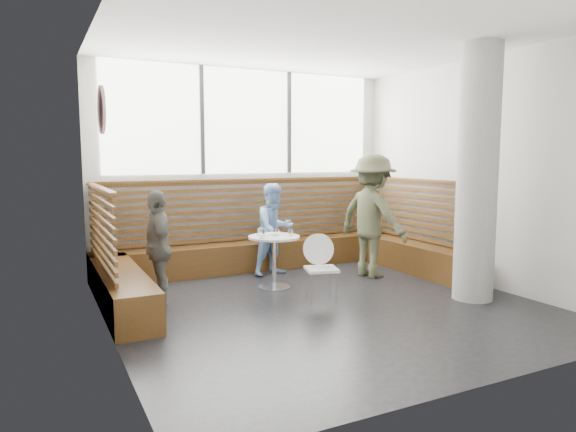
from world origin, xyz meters
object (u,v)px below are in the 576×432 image
child_back (275,229)px  child_left (158,247)px  cafe_chair (319,262)px  adult_man (372,216)px  cafe_table (274,251)px  concrete_column (477,174)px

child_back → child_left: 2.10m
cafe_chair → adult_man: 1.64m
child_left → cafe_chair: bearing=71.7°
adult_man → child_left: 3.23m
cafe_table → child_left: size_ratio=0.52×
cafe_table → adult_man: (1.63, -0.02, 0.40)m
child_left → child_back: bearing=115.4°
cafe_chair → child_back: size_ratio=0.59×
child_back → adult_man: bearing=-44.6°
cafe_table → cafe_chair: bearing=-72.0°
cafe_table → child_back: child_back is taller
cafe_table → child_left: bearing=-178.7°
concrete_column → child_left: bearing=156.5°
concrete_column → adult_man: 1.80m
adult_man → cafe_chair: bearing=105.6°
cafe_table → adult_man: adult_man is taller
adult_man → child_back: adult_man is taller
cafe_table → child_back: size_ratio=0.52×
cafe_table → concrete_column: bearing=-38.4°
cafe_chair → adult_man: bearing=45.5°
child_left → adult_man: bearing=94.2°
cafe_table → child_left: 1.61m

